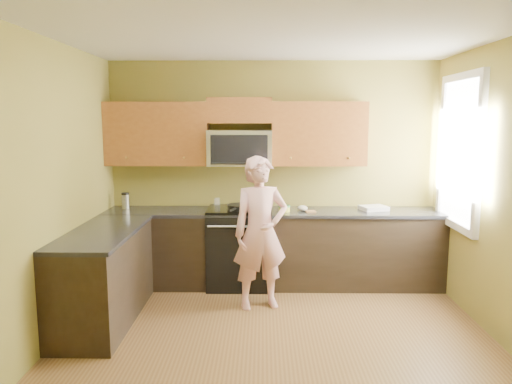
{
  "coord_description": "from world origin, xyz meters",
  "views": [
    {
      "loc": [
        -0.12,
        -4.03,
        1.98
      ],
      "look_at": [
        -0.2,
        1.3,
        1.2
      ],
      "focal_mm": 34.2,
      "sensor_mm": 36.0,
      "label": 1
    }
  ],
  "objects_px": {
    "woman": "(261,233)",
    "frying_pan": "(240,210)",
    "travel_mug": "(126,209)",
    "microwave": "(240,165)",
    "butter_tub": "(284,212)",
    "stove": "(240,247)"
  },
  "relations": [
    {
      "from": "frying_pan",
      "to": "travel_mug",
      "type": "xyz_separation_m",
      "value": [
        -1.4,
        0.22,
        -0.03
      ]
    },
    {
      "from": "frying_pan",
      "to": "travel_mug",
      "type": "height_order",
      "value": "travel_mug"
    },
    {
      "from": "woman",
      "to": "butter_tub",
      "type": "height_order",
      "value": "woman"
    },
    {
      "from": "butter_tub",
      "to": "stove",
      "type": "bearing_deg",
      "value": 173.82
    },
    {
      "from": "stove",
      "to": "frying_pan",
      "type": "relative_size",
      "value": 1.85
    },
    {
      "from": "woman",
      "to": "butter_tub",
      "type": "relative_size",
      "value": 11.68
    },
    {
      "from": "woman",
      "to": "frying_pan",
      "type": "relative_size",
      "value": 3.15
    },
    {
      "from": "stove",
      "to": "woman",
      "type": "bearing_deg",
      "value": -69.8
    },
    {
      "from": "woman",
      "to": "travel_mug",
      "type": "relative_size",
      "value": 8.34
    },
    {
      "from": "stove",
      "to": "woman",
      "type": "height_order",
      "value": "woman"
    },
    {
      "from": "woman",
      "to": "butter_tub",
      "type": "bearing_deg",
      "value": 49.71
    },
    {
      "from": "stove",
      "to": "travel_mug",
      "type": "bearing_deg",
      "value": 175.4
    },
    {
      "from": "microwave",
      "to": "frying_pan",
      "type": "height_order",
      "value": "microwave"
    },
    {
      "from": "travel_mug",
      "to": "frying_pan",
      "type": "bearing_deg",
      "value": -8.82
    },
    {
      "from": "stove",
      "to": "butter_tub",
      "type": "relative_size",
      "value": 6.85
    },
    {
      "from": "stove",
      "to": "frying_pan",
      "type": "bearing_deg",
      "value": -86.42
    },
    {
      "from": "woman",
      "to": "travel_mug",
      "type": "xyz_separation_m",
      "value": [
        -1.65,
        0.8,
        0.11
      ]
    },
    {
      "from": "microwave",
      "to": "frying_pan",
      "type": "relative_size",
      "value": 1.48
    },
    {
      "from": "microwave",
      "to": "butter_tub",
      "type": "distance_m",
      "value": 0.77
    },
    {
      "from": "woman",
      "to": "frying_pan",
      "type": "height_order",
      "value": "woman"
    },
    {
      "from": "woman",
      "to": "butter_tub",
      "type": "xyz_separation_m",
      "value": [
        0.28,
        0.63,
        0.11
      ]
    },
    {
      "from": "microwave",
      "to": "frying_pan",
      "type": "distance_m",
      "value": 0.55
    }
  ]
}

